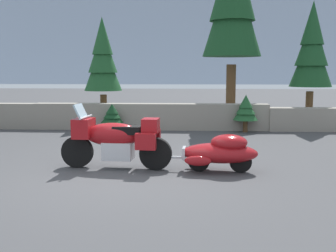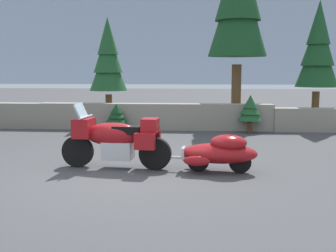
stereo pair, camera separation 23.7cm
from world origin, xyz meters
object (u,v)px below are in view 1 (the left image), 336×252
Objects in this scene: pine_tree_secondary at (312,49)px; touring_motorcycle at (115,139)px; car_shaped_trailer at (220,151)px; pine_tree_far_right at (103,58)px.

touring_motorcycle is at bearing -131.15° from pine_tree_secondary.
pine_tree_secondary is at bearing 48.85° from touring_motorcycle.
car_shaped_trailer is (2.12, -0.16, -0.21)m from touring_motorcycle.
touring_motorcycle is 9.08m from pine_tree_secondary.
car_shaped_trailer is 0.56× the size of pine_tree_far_right.
touring_motorcycle is 0.52× the size of pine_tree_secondary.
pine_tree_far_right is (-1.66, 6.73, 1.85)m from touring_motorcycle.
pine_tree_secondary is (5.81, 6.64, 2.16)m from touring_motorcycle.
pine_tree_far_right is (-7.47, 0.08, -0.31)m from pine_tree_secondary.
car_shaped_trailer is 8.13m from pine_tree_far_right.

